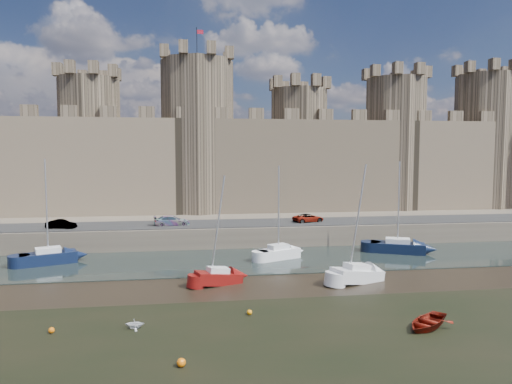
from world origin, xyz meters
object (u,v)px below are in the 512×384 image
sailboat_1 (48,257)px  sailboat_2 (278,252)px  car_1 (61,224)px  car_3 (308,218)px  car_2 (172,221)px  sailboat_4 (218,276)px  sailboat_5 (357,274)px  sailboat_3 (397,246)px

sailboat_1 → sailboat_2: (23.76, -1.09, -0.03)m
sailboat_1 → sailboat_2: bearing=-24.1°
car_1 → car_3: 30.19m
car_2 → sailboat_4: 18.43m
car_2 → sailboat_5: (16.83, -18.71, -2.38)m
sailboat_3 → car_1: bearing=-166.8°
sailboat_1 → sailboat_3: sailboat_1 is taller
car_1 → sailboat_2: (24.42, -8.43, -2.26)m
sailboat_2 → sailboat_3: (14.07, 1.20, -0.00)m
sailboat_1 → sailboat_2: size_ratio=1.07×
car_3 → sailboat_2: (-5.75, -9.53, -2.26)m
sailboat_1 → sailboat_3: bearing=-21.3°
sailboat_5 → sailboat_4: bearing=153.9°
sailboat_2 → car_1: bearing=137.7°
car_3 → sailboat_2: 11.35m
car_3 → sailboat_5: 19.21m
car_2 → sailboat_1: size_ratio=0.40×
sailboat_3 → sailboat_5: size_ratio=1.00×
sailboat_1 → sailboat_5: bearing=-41.6°
car_1 → sailboat_3: sailboat_3 is taller
car_1 → car_3: car_1 is taller
car_2 → sailboat_2: sailboat_2 is taller
car_2 → sailboat_4: bearing=-171.3°
sailboat_1 → sailboat_5: 30.86m
sailboat_4 → car_2: bearing=84.7°
car_1 → car_3: size_ratio=0.85×
car_1 → sailboat_2: sailboat_2 is taller
sailboat_4 → sailboat_3: bearing=4.6°
sailboat_5 → car_3: bearing=67.2°
sailboat_1 → sailboat_5: size_ratio=1.03×
sailboat_2 → car_3: bearing=35.6°
car_3 → sailboat_3: (8.32, -8.33, -2.26)m
car_3 → sailboat_5: bearing=161.9°
car_3 → sailboat_2: sailboat_2 is taller
car_2 → car_3: (17.37, 0.36, -0.07)m
car_2 → sailboat_1: (-12.14, -8.08, -2.29)m
car_1 → sailboat_4: sailboat_4 is taller
sailboat_1 → sailboat_3: (37.83, 0.10, -0.03)m
sailboat_2 → sailboat_3: 14.12m
car_3 → sailboat_5: size_ratio=0.39×
sailboat_4 → car_3: bearing=34.7°
car_1 → sailboat_1: 7.69m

